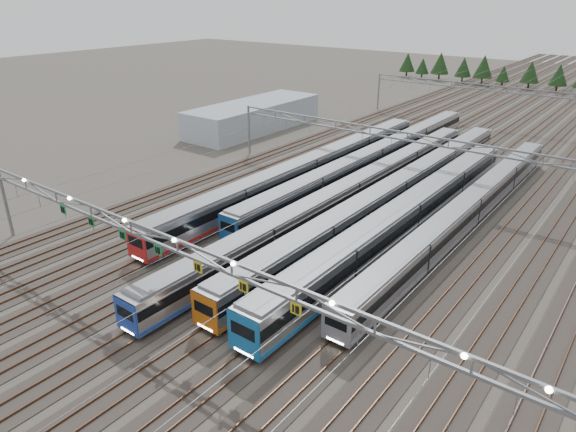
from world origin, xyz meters
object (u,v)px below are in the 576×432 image
Objects in this scene: train_a at (308,170)px; gantry_near at (176,249)px; train_f at (468,210)px; gantry_mid at (407,143)px; gantry_far at (506,94)px; west_shed at (254,116)px; train_b at (374,159)px; train_c at (350,193)px; train_e at (406,217)px; train_d at (395,193)px.

gantry_near reaches higher than train_a.
gantry_mid is (-11.25, 6.67, 4.44)m from train_f.
gantry_far reaches higher than west_shed.
gantry_near is at bearing -81.34° from train_b.
west_shed is (-31.41, 9.08, 0.56)m from train_b.
train_c is 1.18× the size of gantry_near.
train_e is at bearing -21.06° from train_a.
gantry_mid reaches higher than train_e.
gantry_far is (0.00, 45.00, 0.00)m from gantry_mid.
train_c is at bearing 160.73° from train_e.
train_d is at bearing -176.90° from train_f.
gantry_mid is at bearing 77.94° from train_c.
train_e is at bearing -52.50° from train_b.
train_e is (18.00, -6.93, 0.10)m from train_a.
train_a is 0.89× the size of train_d.
gantry_mid is at bearing 107.45° from train_d.
train_c is 1.17× the size of train_f.
train_f is (4.50, 7.01, -0.31)m from train_e.
west_shed is at bearing 125.67° from gantry_near.
train_f is (22.50, 0.08, -0.20)m from train_a.
gantry_near is (6.70, -44.03, 5.05)m from train_b.
gantry_far is at bearing 39.98° from west_shed.
gantry_far is (2.25, 55.53, 4.40)m from train_c.
train_b is at bearing -16.13° from west_shed.
gantry_far reaches higher than train_f.
gantry_near is 40.12m from gantry_mid.
train_a is 13.51m from train_d.
train_a reaches higher than train_d.
train_f is at bearing -30.66° from gantry_mid.
gantry_mid reaches higher than train_f.
train_b is 22.18m from train_e.
west_shed is at bearing 161.20° from gantry_mid.
train_c is 5.63m from train_d.
west_shed is at bearing -140.02° from gantry_far.
train_f is at bearing -30.45° from train_b.
gantry_far is (-11.25, 51.67, 4.44)m from train_f.
train_b is at bearing 107.30° from train_c.
gantry_near is at bearing -108.66° from train_f.
train_f is at bearing 0.20° from train_a.
train_d is 1.15× the size of train_f.
gantry_near reaches higher than gantry_mid.
west_shed is (-44.91, 26.67, 0.34)m from train_e.
train_b is at bearing 67.11° from train_a.
west_shed reaches higher than train_d.
train_a is 13.78m from gantry_mid.
train_f is at bearing -21.70° from west_shed.
train_f is 53.07m from gantry_far.
train_d reaches higher than train_b.
train_f is at bearing 15.97° from train_c.
train_f is 35.68m from gantry_near.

